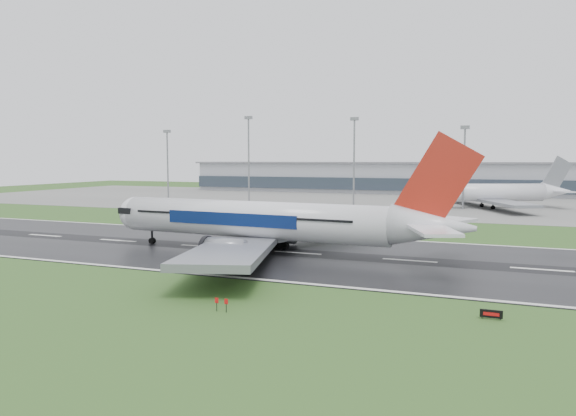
% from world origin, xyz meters
% --- Properties ---
extents(ground, '(520.00, 520.00, 0.00)m').
position_xyz_m(ground, '(0.00, 0.00, 0.00)').
color(ground, '#294E1C').
rests_on(ground, ground).
extents(runway, '(400.00, 45.00, 0.10)m').
position_xyz_m(runway, '(0.00, 0.00, 0.05)').
color(runway, black).
rests_on(runway, ground).
extents(apron, '(400.00, 130.00, 0.08)m').
position_xyz_m(apron, '(0.00, 125.00, 0.04)').
color(apron, slate).
rests_on(apron, ground).
extents(terminal, '(240.00, 36.00, 15.00)m').
position_xyz_m(terminal, '(0.00, 185.00, 7.50)').
color(terminal, '#90939B').
rests_on(terminal, ground).
extents(main_airliner, '(72.10, 69.03, 20.22)m').
position_xyz_m(main_airliner, '(-3.67, -2.50, 10.21)').
color(main_airliner, silver).
rests_on(main_airliner, runway).
extents(parked_airliner, '(77.53, 75.54, 17.49)m').
position_xyz_m(parked_airliner, '(30.77, 106.91, 8.82)').
color(parked_airliner, silver).
rests_on(parked_airliner, apron).
extents(runway_sign, '(2.31, 0.67, 1.04)m').
position_xyz_m(runway_sign, '(32.77, -29.47, 0.52)').
color(runway_sign, black).
rests_on(runway_sign, ground).
extents(floodmast_0, '(0.64, 0.64, 28.21)m').
position_xyz_m(floodmast_0, '(-95.44, 100.00, 14.10)').
color(floodmast_0, gray).
rests_on(floodmast_0, ground).
extents(floodmast_1, '(0.64, 0.64, 32.81)m').
position_xyz_m(floodmast_1, '(-57.54, 100.00, 16.41)').
color(floodmast_1, gray).
rests_on(floodmast_1, ground).
extents(floodmast_2, '(0.64, 0.64, 31.16)m').
position_xyz_m(floodmast_2, '(-14.87, 100.00, 15.58)').
color(floodmast_2, gray).
rests_on(floodmast_2, ground).
extents(floodmast_3, '(0.64, 0.64, 27.24)m').
position_xyz_m(floodmast_3, '(23.43, 100.00, 13.62)').
color(floodmast_3, gray).
rests_on(floodmast_3, ground).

